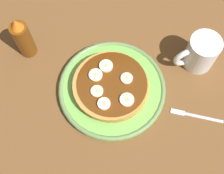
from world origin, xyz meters
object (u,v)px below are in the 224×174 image
banana_slice_1 (108,66)px  banana_slice_5 (97,91)px  banana_slice_2 (126,77)px  fork (193,115)px  banana_slice_4 (104,104)px  banana_slice_3 (96,75)px  syrup_bottle (23,38)px  pancake_stack (112,86)px  plate (112,89)px  banana_slice_0 (127,100)px  coffee_mug (200,53)px

banana_slice_1 → banana_slice_5: 7.26cm
banana_slice_2 → fork: bearing=135.0°
banana_slice_4 → banana_slice_2: bearing=-145.3°
banana_slice_2 → banana_slice_5: (7.82, 1.41, -0.01)cm
banana_slice_3 → banana_slice_1: bearing=-156.9°
fork → syrup_bottle: 46.57cm
pancake_stack → fork: bearing=143.5°
plate → banana_slice_1: size_ratio=8.01×
banana_slice_1 → plate: bearing=84.5°
pancake_stack → banana_slice_5: size_ratio=6.40×
syrup_bottle → banana_slice_2: bearing=140.5°
banana_slice_0 → banana_slice_4: 5.47cm
banana_slice_5 → syrup_bottle: size_ratio=0.22×
pancake_stack → syrup_bottle: bearing=-46.0°
syrup_bottle → banana_slice_4: bearing=122.0°
plate → banana_slice_1: (-0.46, -4.72, 3.71)cm
syrup_bottle → fork: bearing=138.3°
banana_slice_3 → fork: 25.98cm
banana_slice_4 → syrup_bottle: (14.11, -22.55, 1.39)cm
banana_slice_0 → banana_slice_3: size_ratio=1.03×
banana_slice_1 → coffee_mug: 23.45cm
banana_slice_2 → banana_slice_3: banana_slice_3 is taller
banana_slice_3 → coffee_mug: (-26.74, 2.31, 0.09)cm
plate → banana_slice_2: banana_slice_2 is taller
banana_slice_3 → syrup_bottle: syrup_bottle is taller
coffee_mug → syrup_bottle: 44.62cm
banana_slice_1 → syrup_bottle: size_ratio=0.25×
pancake_stack → banana_slice_1: (-0.50, -4.87, 1.69)cm
banana_slice_0 → fork: size_ratio=0.29×
banana_slice_5 → coffee_mug: coffee_mug is taller
coffee_mug → banana_slice_4: bearing=11.3°
banana_slice_2 → banana_slice_4: (7.22, 4.99, 0.09)cm
pancake_stack → banana_slice_0: (-1.99, 5.11, 1.66)cm
banana_slice_3 → fork: size_ratio=0.29×
syrup_bottle → banana_slice_1: bearing=143.6°
banana_slice_0 → banana_slice_3: 9.86cm
plate → fork: plate is taller
banana_slice_0 → coffee_mug: bearing=-164.2°
banana_slice_4 → coffee_mug: coffee_mug is taller
banana_slice_3 → banana_slice_5: size_ratio=1.11×
pancake_stack → banana_slice_3: (3.10, -3.33, 1.67)cm
banana_slice_0 → coffee_mug: 22.50cm
pancake_stack → banana_slice_3: bearing=-47.1°
banana_slice_3 → syrup_bottle: size_ratio=0.24×
plate → syrup_bottle: (17.58, -18.02, 5.12)cm
plate → banana_slice_2: (-3.74, -0.46, 3.64)cm
banana_slice_2 → banana_slice_3: (6.89, -2.72, 0.05)cm
pancake_stack → fork: (-16.95, 12.54, -2.90)cm
banana_slice_1 → coffee_mug: size_ratio=0.29×
banana_slice_2 → plate: bearing=7.1°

